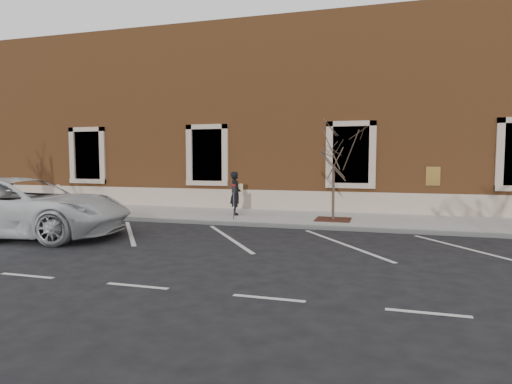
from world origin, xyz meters
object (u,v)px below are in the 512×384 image
(man, at_px, (236,193))
(parking_meter, at_px, (234,195))
(sapling, at_px, (334,152))
(white_truck, at_px, (21,207))

(man, height_order, parking_meter, man)
(sapling, bearing_deg, parking_meter, -166.19)
(parking_meter, xyz_separation_m, white_truck, (-5.09, -4.01, -0.15))
(man, xyz_separation_m, white_truck, (-4.79, -5.12, -0.11))
(sapling, bearing_deg, white_truck, -150.19)
(parking_meter, bearing_deg, white_truck, -152.34)
(sapling, distance_m, white_truck, 9.84)
(parking_meter, height_order, white_truck, white_truck)
(parking_meter, bearing_deg, sapling, 3.27)
(man, xyz_separation_m, sapling, (3.64, -0.29, 1.51))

